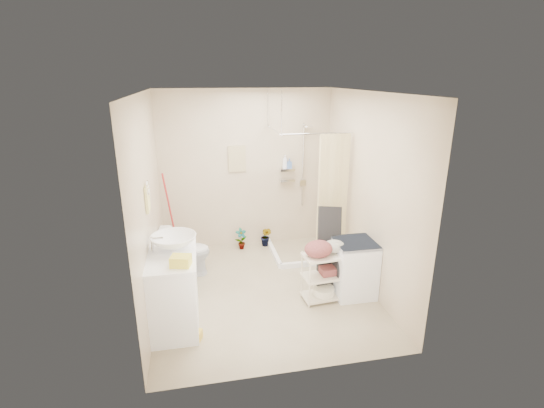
{
  "coord_description": "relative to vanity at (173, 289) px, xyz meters",
  "views": [
    {
      "loc": [
        -0.83,
        -4.67,
        2.79
      ],
      "look_at": [
        0.16,
        0.25,
        1.14
      ],
      "focal_mm": 26.0,
      "sensor_mm": 36.0,
      "label": 1
    }
  ],
  "objects": [
    {
      "name": "wall_left",
      "position": [
        -0.24,
        0.53,
        0.85
      ],
      "size": [
        0.04,
        3.2,
        2.6
      ],
      "primitive_type": "cube",
      "color": "beige",
      "rests_on": "ground"
    },
    {
      "name": "counter_basket",
      "position": [
        0.13,
        -0.34,
        0.51
      ],
      "size": [
        0.23,
        0.2,
        0.11
      ],
      "primitive_type": "cube",
      "rotation": [
        0.0,
        0.0,
        -0.25
      ],
      "color": "#F4E746",
      "rests_on": "vanity"
    },
    {
      "name": "floor_basket",
      "position": [
        0.19,
        -0.37,
        -0.37
      ],
      "size": [
        0.35,
        0.31,
        0.15
      ],
      "primitive_type": "cube",
      "rotation": [
        0.0,
        0.0,
        -0.38
      ],
      "color": "gold",
      "rests_on": "ground"
    },
    {
      "name": "ceiling",
      "position": [
        1.16,
        0.53,
        2.15
      ],
      "size": [
        2.8,
        3.2,
        0.04
      ],
      "primitive_type": "cube",
      "color": "silver",
      "rests_on": "ground"
    },
    {
      "name": "potted_plant_b",
      "position": [
        1.45,
        1.95,
        -0.28
      ],
      "size": [
        0.24,
        0.24,
        0.34
      ],
      "primitive_type": "imported",
      "rotation": [
        0.0,
        0.0,
        -0.67
      ],
      "color": "brown",
      "rests_on": "ground"
    },
    {
      "name": "shower",
      "position": [
        2.01,
        1.58,
        0.6
      ],
      "size": [
        1.1,
        1.1,
        2.1
      ],
      "primitive_type": null,
      "color": "white",
      "rests_on": "ground"
    },
    {
      "name": "ironing_board",
      "position": [
        2.02,
        0.4,
        0.14
      ],
      "size": [
        0.34,
        0.13,
        1.18
      ],
      "primitive_type": null,
      "rotation": [
        0.0,
        0.0,
        0.11
      ],
      "color": "black",
      "rests_on": "ground"
    },
    {
      "name": "hanging_towel",
      "position": [
        1.01,
        2.11,
        1.05
      ],
      "size": [
        0.28,
        0.03,
        0.42
      ],
      "primitive_type": "cube",
      "color": "#C8B98F",
      "rests_on": "wall_back"
    },
    {
      "name": "toilet",
      "position": [
        0.12,
        1.2,
        -0.09
      ],
      "size": [
        0.73,
        0.45,
        0.71
      ],
      "primitive_type": "imported",
      "rotation": [
        0.0,
        0.0,
        1.49
      ],
      "color": "silver",
      "rests_on": "ground"
    },
    {
      "name": "laundry_rack",
      "position": [
        1.88,
        0.16,
        -0.07
      ],
      "size": [
        0.57,
        0.36,
        0.75
      ],
      "primitive_type": null,
      "rotation": [
        0.0,
        0.0,
        0.08
      ],
      "color": "beige",
      "rests_on": "ground"
    },
    {
      "name": "floor",
      "position": [
        1.16,
        0.53,
        -0.45
      ],
      "size": [
        3.2,
        3.2,
        0.0
      ],
      "primitive_type": "plane",
      "color": "tan",
      "rests_on": "ground"
    },
    {
      "name": "towel_ring",
      "position": [
        -0.22,
        0.33,
        1.02
      ],
      "size": [
        0.04,
        0.22,
        0.34
      ],
      "primitive_type": null,
      "color": "#F1E686",
      "rests_on": "wall_left"
    },
    {
      "name": "tp_holder",
      "position": [
        -0.2,
        0.58,
        0.27
      ],
      "size": [
        0.08,
        0.12,
        0.14
      ],
      "primitive_type": null,
      "color": "silver",
      "rests_on": "wall_left"
    },
    {
      "name": "wall_right",
      "position": [
        2.56,
        0.53,
        0.85
      ],
      "size": [
        0.04,
        3.2,
        2.6
      ],
      "primitive_type": "cube",
      "color": "beige",
      "rests_on": "ground"
    },
    {
      "name": "vanity",
      "position": [
        0.0,
        0.0,
        0.0
      ],
      "size": [
        0.58,
        1.03,
        0.9
      ],
      "primitive_type": "cube",
      "rotation": [
        0.0,
        0.0,
        -0.01
      ],
      "color": "white",
      "rests_on": "ground"
    },
    {
      "name": "wall_back",
      "position": [
        1.16,
        2.13,
        0.85
      ],
      "size": [
        2.8,
        0.04,
        2.6
      ],
      "primitive_type": "cube",
      "color": "beige",
      "rests_on": "ground"
    },
    {
      "name": "washing_machine",
      "position": [
        2.3,
        0.21,
        -0.08
      ],
      "size": [
        0.52,
        0.53,
        0.75
      ],
      "primitive_type": "cube",
      "rotation": [
        0.0,
        0.0,
        -0.01
      ],
      "color": "white",
      "rests_on": "ground"
    },
    {
      "name": "shampoo_bottle_a",
      "position": [
        1.79,
        2.05,
        0.98
      ],
      "size": [
        0.09,
        0.09,
        0.22
      ],
      "primitive_type": "imported",
      "rotation": [
        0.0,
        0.0,
        0.03
      ],
      "color": "white",
      "rests_on": "shower"
    },
    {
      "name": "shampoo_bottle_b",
      "position": [
        1.86,
        2.03,
        0.95
      ],
      "size": [
        0.08,
        0.08,
        0.17
      ],
      "primitive_type": "imported",
      "rotation": [
        0.0,
        0.0,
        -0.06
      ],
      "color": "#4769AB",
      "rests_on": "shower"
    },
    {
      "name": "sink",
      "position": [
        0.05,
        0.08,
        0.54
      ],
      "size": [
        0.62,
        0.62,
        0.18
      ],
      "primitive_type": "imported",
      "rotation": [
        0.0,
        0.0,
        -0.22
      ],
      "color": "white",
      "rests_on": "vanity"
    },
    {
      "name": "mop",
      "position": [
        -0.14,
        1.96,
        0.24
      ],
      "size": [
        0.16,
        0.16,
        1.38
      ],
      "primitive_type": null,
      "rotation": [
        0.0,
        0.0,
        0.21
      ],
      "color": "red",
      "rests_on": "ground"
    },
    {
      "name": "wall_front",
      "position": [
        1.16,
        -1.07,
        0.85
      ],
      "size": [
        2.8,
        0.04,
        2.6
      ],
      "primitive_type": "cube",
      "color": "beige",
      "rests_on": "ground"
    },
    {
      "name": "potted_plant_a",
      "position": [
        1.02,
        1.91,
        -0.27
      ],
      "size": [
        0.22,
        0.18,
        0.37
      ],
      "primitive_type": "imported",
      "rotation": [
        0.0,
        0.0,
        0.26
      ],
      "color": "brown",
      "rests_on": "ground"
    }
  ]
}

